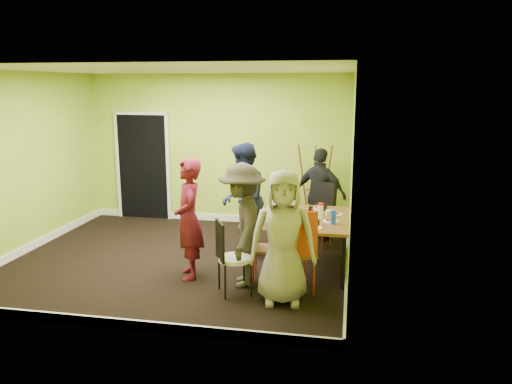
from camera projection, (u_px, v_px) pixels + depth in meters
ground at (180, 259)px, 7.56m from camera, size 5.00×5.00×0.00m
room_walls at (178, 195)px, 7.40m from camera, size 5.04×4.54×2.82m
dining_table at (317, 221)px, 7.05m from camera, size 0.90×1.50×0.75m
chair_left_far at (256, 221)px, 7.61m from camera, size 0.47×0.46×0.99m
chair_left_near at (261, 242)px, 6.70m from camera, size 0.42×0.41×0.92m
chair_back_end at (322, 201)px, 8.19m from camera, size 0.55×0.60×1.03m
chair_front_end at (297, 247)px, 6.19m from camera, size 0.59×0.59×1.09m
chair_bentwood at (229, 254)px, 6.22m from camera, size 0.50×0.50×0.95m
easel at (315, 188)px, 8.98m from camera, size 0.63×0.59×1.56m
plate_near_left at (306, 211)px, 7.39m from camera, size 0.25×0.25×0.01m
plate_near_right at (297, 223)px, 6.73m from camera, size 0.24×0.24×0.01m
plate_far_back at (319, 208)px, 7.55m from camera, size 0.23×0.23×0.01m
plate_far_front at (312, 228)px, 6.53m from camera, size 0.26×0.26×0.01m
plate_wall_back at (334, 214)px, 7.22m from camera, size 0.24×0.24×0.01m
plate_wall_front at (331, 221)px, 6.85m from camera, size 0.22×0.22×0.01m
thermos at (320, 212)px, 6.97m from camera, size 0.08×0.08×0.20m
blue_bottle at (333, 217)px, 6.71m from camera, size 0.07×0.07×0.19m
orange_bottle at (313, 212)px, 7.23m from camera, size 0.04×0.04×0.08m
glass_mid at (311, 210)px, 7.27m from camera, size 0.07×0.07×0.10m
glass_back at (325, 207)px, 7.43m from camera, size 0.06×0.06×0.10m
glass_front at (317, 223)px, 6.62m from camera, size 0.06×0.06×0.09m
cup_a at (307, 217)px, 6.89m from camera, size 0.12×0.12×0.09m
cup_b at (329, 213)px, 7.10m from camera, size 0.10×0.10×0.09m
person_standing at (189, 219)px, 6.71m from camera, size 0.59×0.70×1.64m
person_left_far at (243, 199)px, 7.67m from camera, size 0.80×0.95×1.73m
person_left_near at (242, 225)px, 6.45m from camera, size 0.79×1.14×1.62m
person_back_end at (320, 195)px, 8.38m from camera, size 0.99×0.70×1.57m
person_front_end at (283, 237)px, 5.92m from camera, size 0.87×0.63×1.63m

